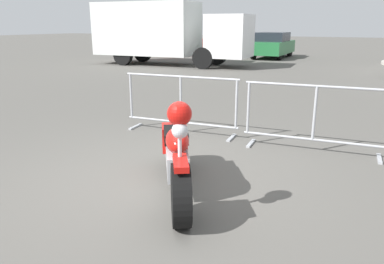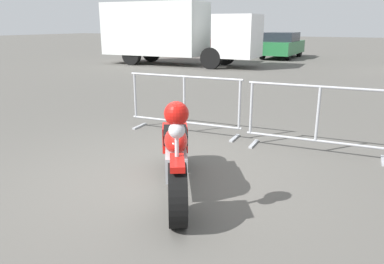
{
  "view_description": "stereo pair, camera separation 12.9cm",
  "coord_description": "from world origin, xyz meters",
  "px_view_note": "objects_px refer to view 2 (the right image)",
  "views": [
    {
      "loc": [
        2.48,
        -3.93,
        1.96
      ],
      "look_at": [
        0.42,
        0.1,
        0.65
      ],
      "focal_mm": 35.0,
      "sensor_mm": 36.0,
      "label": 1
    },
    {
      "loc": [
        2.59,
        -3.87,
        1.96
      ],
      "look_at": [
        0.42,
        0.1,
        0.65
      ],
      "focal_mm": 35.0,
      "sensor_mm": 36.0,
      "label": 2
    }
  ],
  "objects_px": {
    "motorcycle": "(176,154)",
    "parked_car_green": "(282,45)",
    "box_truck": "(172,31)",
    "parked_car_silver": "(156,42)",
    "parked_car_white": "(236,45)",
    "parked_car_red": "(192,43)",
    "crowd_barrier_near": "(184,104)",
    "crowd_barrier_far": "(317,119)"
  },
  "relations": [
    {
      "from": "parked_car_red",
      "to": "crowd_barrier_near",
      "type": "bearing_deg",
      "value": -153.16
    },
    {
      "from": "box_truck",
      "to": "parked_car_red",
      "type": "bearing_deg",
      "value": 105.94
    },
    {
      "from": "crowd_barrier_near",
      "to": "crowd_barrier_far",
      "type": "bearing_deg",
      "value": 0.0
    },
    {
      "from": "motorcycle",
      "to": "crowd_barrier_near",
      "type": "height_order",
      "value": "motorcycle"
    },
    {
      "from": "box_truck",
      "to": "parked_car_silver",
      "type": "distance_m",
      "value": 8.64
    },
    {
      "from": "motorcycle",
      "to": "parked_car_silver",
      "type": "distance_m",
      "value": 23.35
    },
    {
      "from": "parked_car_silver",
      "to": "parked_car_white",
      "type": "xyz_separation_m",
      "value": [
        6.14,
        0.11,
        -0.06
      ]
    },
    {
      "from": "box_truck",
      "to": "parked_car_red",
      "type": "height_order",
      "value": "box_truck"
    },
    {
      "from": "box_truck",
      "to": "parked_car_white",
      "type": "relative_size",
      "value": 1.94
    },
    {
      "from": "box_truck",
      "to": "parked_car_silver",
      "type": "height_order",
      "value": "box_truck"
    },
    {
      "from": "motorcycle",
      "to": "parked_car_green",
      "type": "xyz_separation_m",
      "value": [
        -4.07,
        18.98,
        0.28
      ]
    },
    {
      "from": "parked_car_white",
      "to": "parked_car_green",
      "type": "xyz_separation_m",
      "value": [
        3.07,
        -0.34,
        0.07
      ]
    },
    {
      "from": "crowd_barrier_near",
      "to": "parked_car_red",
      "type": "bearing_deg",
      "value": 118.27
    },
    {
      "from": "parked_car_silver",
      "to": "parked_car_red",
      "type": "bearing_deg",
      "value": -94.84
    },
    {
      "from": "box_truck",
      "to": "parked_car_white",
      "type": "distance_m",
      "value": 6.85
    },
    {
      "from": "parked_car_silver",
      "to": "parked_car_green",
      "type": "bearing_deg",
      "value": -92.89
    },
    {
      "from": "motorcycle",
      "to": "parked_car_white",
      "type": "bearing_deg",
      "value": 168.02
    },
    {
      "from": "parked_car_silver",
      "to": "box_truck",
      "type": "bearing_deg",
      "value": -141.98
    },
    {
      "from": "box_truck",
      "to": "parked_car_silver",
      "type": "xyz_separation_m",
      "value": [
        -5.46,
        6.64,
        -0.88
      ]
    },
    {
      "from": "parked_car_red",
      "to": "parked_car_green",
      "type": "distance_m",
      "value": 6.14
    },
    {
      "from": "parked_car_red",
      "to": "crowd_barrier_far",
      "type": "bearing_deg",
      "value": -147.24
    },
    {
      "from": "parked_car_red",
      "to": "parked_car_silver",
      "type": "bearing_deg",
      "value": 85.16
    },
    {
      "from": "crowd_barrier_near",
      "to": "parked_car_silver",
      "type": "height_order",
      "value": "parked_car_silver"
    },
    {
      "from": "motorcycle",
      "to": "parked_car_green",
      "type": "relative_size",
      "value": 0.44
    },
    {
      "from": "box_truck",
      "to": "parked_car_white",
      "type": "height_order",
      "value": "box_truck"
    },
    {
      "from": "parked_car_silver",
      "to": "parked_car_green",
      "type": "distance_m",
      "value": 9.21
    },
    {
      "from": "motorcycle",
      "to": "crowd_barrier_far",
      "type": "xyz_separation_m",
      "value": [
        1.19,
        2.27,
        0.08
      ]
    },
    {
      "from": "box_truck",
      "to": "parked_car_green",
      "type": "relative_size",
      "value": 1.77
    },
    {
      "from": "crowd_barrier_near",
      "to": "parked_car_white",
      "type": "relative_size",
      "value": 0.54
    },
    {
      "from": "motorcycle",
      "to": "crowd_barrier_far",
      "type": "distance_m",
      "value": 2.56
    },
    {
      "from": "parked_car_silver",
      "to": "parked_car_white",
      "type": "bearing_deg",
      "value": -90.41
    },
    {
      "from": "parked_car_green",
      "to": "parked_car_silver",
      "type": "bearing_deg",
      "value": 87.11
    },
    {
      "from": "crowd_barrier_near",
      "to": "box_truck",
      "type": "relative_size",
      "value": 0.28
    },
    {
      "from": "crowd_barrier_far",
      "to": "parked_car_green",
      "type": "xyz_separation_m",
      "value": [
        -5.25,
        16.71,
        0.2
      ]
    },
    {
      "from": "box_truck",
      "to": "parked_car_white",
      "type": "xyz_separation_m",
      "value": [
        0.67,
        6.75,
        -0.95
      ]
    },
    {
      "from": "crowd_barrier_far",
      "to": "parked_car_green",
      "type": "distance_m",
      "value": 17.52
    },
    {
      "from": "crowd_barrier_near",
      "to": "parked_car_silver",
      "type": "bearing_deg",
      "value": 125.49
    },
    {
      "from": "crowd_barrier_far",
      "to": "parked_car_silver",
      "type": "distance_m",
      "value": 22.27
    },
    {
      "from": "crowd_barrier_near",
      "to": "parked_car_green",
      "type": "xyz_separation_m",
      "value": [
        -2.88,
        16.71,
        0.2
      ]
    },
    {
      "from": "crowd_barrier_near",
      "to": "parked_car_white",
      "type": "height_order",
      "value": "parked_car_white"
    },
    {
      "from": "crowd_barrier_far",
      "to": "parked_car_red",
      "type": "height_order",
      "value": "parked_car_red"
    },
    {
      "from": "motorcycle",
      "to": "parked_car_red",
      "type": "xyz_separation_m",
      "value": [
        -10.2,
        19.03,
        0.28
      ]
    }
  ]
}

